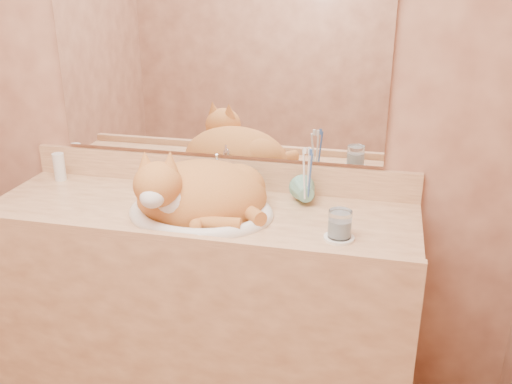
% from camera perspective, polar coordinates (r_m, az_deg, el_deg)
% --- Properties ---
extents(wall_back, '(2.40, 0.02, 2.50)m').
position_cam_1_polar(wall_back, '(2.24, -3.92, 10.30)').
color(wall_back, brown).
rests_on(wall_back, ground).
extents(vanity_counter, '(1.60, 0.55, 0.85)m').
position_cam_1_polar(vanity_counter, '(2.31, -5.41, -11.63)').
color(vanity_counter, '#A36F49').
rests_on(vanity_counter, floor).
extents(mirror, '(1.30, 0.02, 0.80)m').
position_cam_1_polar(mirror, '(2.20, -4.11, 13.81)').
color(mirror, white).
rests_on(mirror, wall_back).
extents(sink_basin, '(0.61, 0.55, 0.16)m').
position_cam_1_polar(sink_basin, '(2.05, -5.59, -0.12)').
color(sink_basin, white).
rests_on(sink_basin, vanity_counter).
extents(faucet, '(0.05, 0.11, 0.15)m').
position_cam_1_polar(faucet, '(2.23, -3.96, 1.61)').
color(faucet, white).
rests_on(faucet, vanity_counter).
extents(cat, '(0.56, 0.50, 0.26)m').
position_cam_1_polar(cat, '(2.06, -5.97, 0.12)').
color(cat, '#B16228').
rests_on(cat, sink_basin).
extents(soap_dispenser, '(0.11, 0.11, 0.18)m').
position_cam_1_polar(soap_dispenser, '(2.13, -2.71, 1.03)').
color(soap_dispenser, '#68A790').
rests_on(soap_dispenser, vanity_counter).
extents(toothbrush_cup, '(0.13, 0.13, 0.09)m').
position_cam_1_polar(toothbrush_cup, '(2.12, 5.08, -0.44)').
color(toothbrush_cup, '#68A790').
rests_on(toothbrush_cup, vanity_counter).
extents(toothbrushes, '(0.04, 0.04, 0.24)m').
position_cam_1_polar(toothbrushes, '(2.08, 5.16, 1.93)').
color(toothbrushes, white).
rests_on(toothbrushes, toothbrush_cup).
extents(saucer, '(0.10, 0.10, 0.01)m').
position_cam_1_polar(saucer, '(1.91, 8.30, -4.56)').
color(saucer, white).
rests_on(saucer, vanity_counter).
extents(water_glass, '(0.08, 0.08, 0.09)m').
position_cam_1_polar(water_glass, '(1.88, 8.39, -3.18)').
color(water_glass, silver).
rests_on(water_glass, saucer).
extents(lotion_bottle, '(0.05, 0.05, 0.12)m').
position_cam_1_polar(lotion_bottle, '(2.52, -19.08, 2.41)').
color(lotion_bottle, white).
rests_on(lotion_bottle, vanity_counter).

